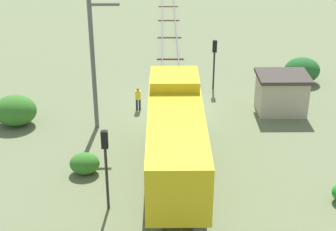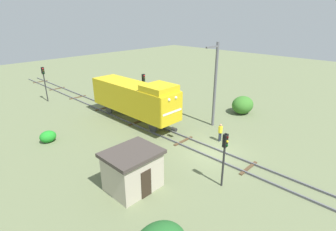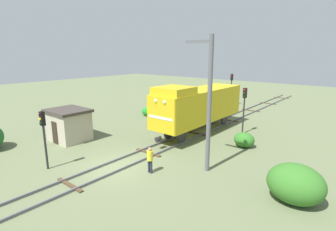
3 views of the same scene
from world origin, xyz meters
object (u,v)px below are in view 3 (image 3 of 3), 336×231
worker_near_track (150,158)px  locomotive (198,104)px  catenary_mast (209,102)px  traffic_signal_near (43,129)px  traffic_signal_mid (244,102)px  relay_hut (69,125)px  traffic_signal_far (231,84)px

worker_near_track → locomotive: bearing=-7.5°
worker_near_track → catenary_mast: size_ratio=0.20×
traffic_signal_near → worker_near_track: size_ratio=2.27×
locomotive → traffic_signal_mid: 4.22m
traffic_signal_mid → catenary_mast: catenary_mast is taller
traffic_signal_mid → locomotive: bearing=-143.8°
relay_hut → traffic_signal_near: bearing=-43.9°
traffic_signal_far → locomotive: bearing=-75.6°
worker_near_track → catenary_mast: (2.54, 2.60, 3.50)m
traffic_signal_far → worker_near_track: bearing=-75.5°
locomotive → traffic_signal_far: 14.52m
relay_hut → catenary_mast: bearing=10.6°
traffic_signal_near → relay_hut: (-4.30, 4.14, -1.30)m
locomotive → traffic_signal_near: (-3.20, -12.97, -0.08)m
traffic_signal_far → catenary_mast: catenary_mast is taller
traffic_signal_mid → worker_near_track: size_ratio=2.55×
traffic_signal_near → catenary_mast: bearing=38.5°
traffic_signal_near → traffic_signal_far: traffic_signal_far is taller
traffic_signal_near → traffic_signal_far: size_ratio=0.84×
worker_near_track → traffic_signal_mid: bearing=-27.2°
traffic_signal_mid → catenary_mast: size_ratio=0.51×
traffic_signal_far → relay_hut: traffic_signal_far is taller
locomotive → relay_hut: (-7.50, -8.83, -1.38)m
traffic_signal_near → traffic_signal_mid: size_ratio=0.89×
traffic_signal_near → catenary_mast: (8.14, 6.47, 1.80)m
traffic_signal_near → worker_near_track: bearing=34.6°
traffic_signal_near → traffic_signal_mid: 16.82m
traffic_signal_far → worker_near_track: size_ratio=2.70×
traffic_signal_near → traffic_signal_mid: traffic_signal_mid is taller
locomotive → traffic_signal_far: bearing=104.4°
catenary_mast → worker_near_track: bearing=-134.3°
locomotive → relay_hut: size_ratio=3.31×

